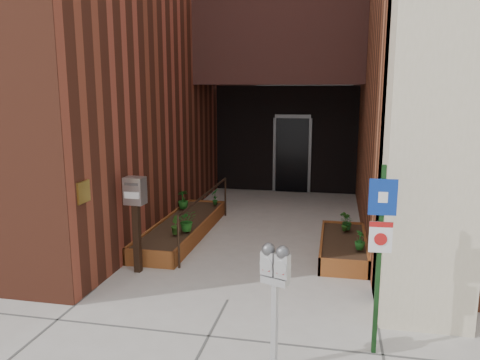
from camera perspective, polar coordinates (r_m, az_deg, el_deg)
The scene contains 15 objects.
ground at distance 6.74m, azimuth -1.53°, elevation -14.40°, with size 80.00×80.00×0.00m, color #9E9991.
architecture at distance 13.09m, azimuth 4.83°, elevation 20.15°, with size 20.00×14.60×10.00m.
planter_left at distance 9.53m, azimuth -6.97°, elevation -5.92°, with size 0.90×3.60×0.30m.
planter_right at distance 8.59m, azimuth 12.47°, elevation -8.01°, with size 0.80×2.20×0.30m.
handrail at distance 9.17m, azimuth -4.19°, elevation -2.55°, with size 0.04×3.34×0.90m.
parking_meter at distance 4.84m, azimuth 4.31°, elevation -11.28°, with size 0.32×0.21×1.37m.
sign_post at distance 5.23m, azimuth 16.71°, elevation -7.11°, with size 0.29×0.08×2.13m.
payment_dropbox at distance 7.52m, azimuth -12.62°, elevation -2.89°, with size 0.32×0.25×1.55m.
shrub_left_a at distance 8.76m, azimuth -6.46°, elevation -4.92°, with size 0.36×0.36×0.40m, color #1E621C.
shrub_left_b at distance 8.62m, azimuth -7.93°, elevation -5.44°, with size 0.18×0.18×0.34m, color #265317.
shrub_left_c at distance 10.38m, azimuth -6.94°, elevation -2.36°, with size 0.23×0.23×0.41m, color #1B5819.
shrub_left_d at distance 10.66m, azimuth -3.07°, elevation -2.05°, with size 0.20×0.20×0.37m, color #19591B.
shrub_right_a at distance 7.98m, azimuth 14.41°, elevation -7.11°, with size 0.18×0.18×0.31m, color #1B5F1E.
shrub_right_b at distance 8.91m, azimuth 12.71°, elevation -4.92°, with size 0.20×0.20×0.38m, color #255B1A.
shrub_right_c at distance 9.00m, azimuth 12.90°, elevation -5.02°, with size 0.27×0.27×0.30m, color #1B5F21.
Camera 1 is at (1.40, -5.93, 2.89)m, focal length 35.00 mm.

